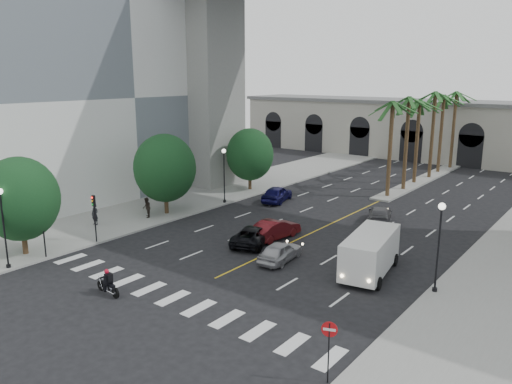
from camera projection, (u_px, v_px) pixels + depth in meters
The scene contains 29 objects.
ground at pixel (192, 289), 29.00m from camera, with size 140.00×140.00×0.00m, color black.
sidewalk_left at pixel (191, 199), 49.45m from camera, with size 8.00×100.00×0.15m, color gray.
median at pixel (422, 180), 58.30m from camera, with size 2.00×24.00×0.20m, color gray.
building_left at pixel (85, 93), 51.89m from camera, with size 16.50×32.50×20.60m.
pier_building at pixel (466, 132), 70.47m from camera, with size 71.00×10.50×8.50m.
palm_a at pixel (393, 107), 48.51m from camera, with size 3.20×3.20×10.30m.
palm_b at pixel (409, 102), 51.48m from camera, with size 3.20×3.20×10.60m.
palm_c at pixel (420, 105), 54.85m from camera, with size 3.20×3.20×10.10m.
palm_d at pixel (435, 97), 57.56m from camera, with size 3.20×3.20×10.90m.
palm_e at pixel (444, 99), 60.90m from camera, with size 3.20×3.20×10.40m.
palm_f at pixel (456, 96), 63.75m from camera, with size 3.20×3.20×10.70m.
street_tree_near at pixel (20, 199), 33.46m from camera, with size 5.20×5.20×6.89m.
street_tree_mid at pixel (165, 168), 43.45m from camera, with size 5.44×5.44×7.21m.
street_tree_far at pixel (250, 155), 52.79m from camera, with size 5.04×5.04×6.68m.
lamp_post_left_near at pixel (3, 221), 31.15m from camera, with size 0.40×0.40×5.35m.
lamp_post_left_far at pixel (224, 171), 47.36m from camera, with size 0.40×0.40×5.35m.
lamp_post_right at pixel (439, 240), 27.67m from camera, with size 0.40×0.40×5.35m.
traffic_signal_near at pixel (43, 223), 33.19m from camera, with size 0.25×0.18×3.65m.
traffic_signal_far at pixel (94, 211), 36.28m from camera, with size 0.25×0.18×3.65m.
motorcycle_rider at pixel (108, 283), 28.12m from camera, with size 2.11×0.57×1.52m.
car_a at pixel (280, 251), 33.20m from camera, with size 1.60×3.98×1.36m, color #9E9DA2.
car_b at pixel (275, 229), 37.79m from camera, with size 1.56×4.48×1.48m, color #4E0F14.
car_c at pixel (253, 235), 36.59m from camera, with size 2.24×4.86×1.35m, color black.
car_d at pixel (380, 215), 41.88m from camera, with size 1.91×4.70×1.36m, color #58575B.
car_e at pixel (277, 194), 48.75m from camera, with size 1.87×4.64×1.58m, color #0F0E42.
cargo_van at pixel (370, 252), 30.88m from camera, with size 3.28×6.38×2.59m.
pedestrian_a at pixel (95, 214), 40.76m from camera, with size 0.63×0.41×1.73m, color black.
pedestrian_b at pixel (147, 208), 42.80m from camera, with size 0.85×0.66×1.75m, color black.
do_not_enter_sign at pixel (329, 339), 19.78m from camera, with size 0.63×0.27×2.69m.
Camera 1 is at (19.36, -19.07, 12.18)m, focal length 35.00 mm.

